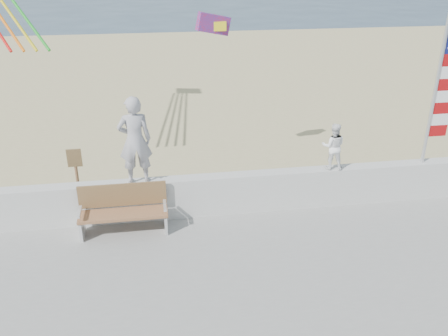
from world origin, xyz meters
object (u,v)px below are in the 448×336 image
at_px(flag, 443,80).
at_px(child, 333,146).
at_px(bench, 123,209).
at_px(adult, 135,140).

bearing_deg(flag, child, 179.99).
bearing_deg(child, bench, 22.09).
height_order(adult, bench, adult).
xyz_separation_m(adult, child, (4.28, 0.00, -0.40)).
xyz_separation_m(child, flag, (2.33, -0.00, 1.38)).
bearing_deg(child, flag, -163.54).
relative_size(bench, flag, 0.51).
bearing_deg(bench, adult, 53.87).
height_order(child, flag, flag).
bearing_deg(flag, adult, 180.00).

